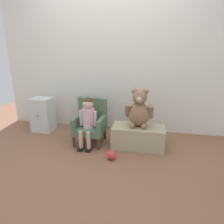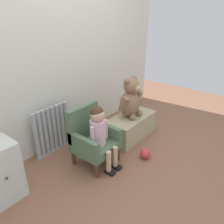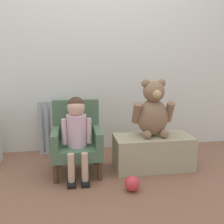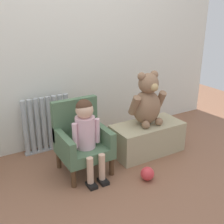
% 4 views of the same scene
% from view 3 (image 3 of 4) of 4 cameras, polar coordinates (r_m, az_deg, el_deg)
% --- Properties ---
extents(ground_plane, '(6.00, 6.00, 0.00)m').
position_cam_3_polar(ground_plane, '(1.99, -1.47, -18.21)').
color(ground_plane, brown).
extents(back_wall, '(3.80, 0.05, 2.40)m').
position_cam_3_polar(back_wall, '(2.84, -4.71, 15.53)').
color(back_wall, silver).
rests_on(back_wall, ground_plane).
extents(radiator, '(0.50, 0.05, 0.58)m').
position_cam_3_polar(radiator, '(2.78, -11.48, -3.51)').
color(radiator, '#A3AAAE').
rests_on(radiator, ground_plane).
extents(child_armchair, '(0.43, 0.41, 0.64)m').
position_cam_3_polar(child_armchair, '(2.29, -8.07, -6.22)').
color(child_armchair, '#4D6C4D').
rests_on(child_armchair, ground_plane).
extents(child_figure, '(0.25, 0.35, 0.70)m').
position_cam_3_polar(child_figure, '(2.14, -8.11, -3.22)').
color(child_figure, beige).
rests_on(child_figure, ground_plane).
extents(low_bench, '(0.72, 0.35, 0.31)m').
position_cam_3_polar(low_bench, '(2.41, 9.28, -8.97)').
color(low_bench, tan).
rests_on(low_bench, ground_plane).
extents(large_teddy_bear, '(0.38, 0.27, 0.53)m').
position_cam_3_polar(large_teddy_bear, '(2.33, 9.35, 0.19)').
color(large_teddy_bear, '#8A674B').
rests_on(large_teddy_bear, low_bench).
extents(toy_ball, '(0.12, 0.12, 0.12)m').
position_cam_3_polar(toy_ball, '(2.01, 4.62, -15.97)').
color(toy_ball, '#D1363D').
rests_on(toy_ball, ground_plane).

